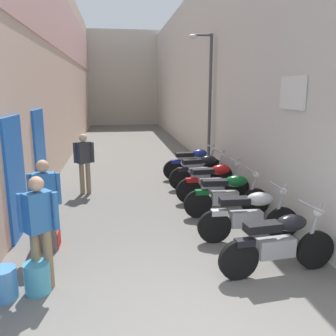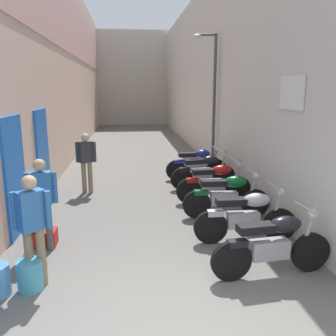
{
  "view_description": "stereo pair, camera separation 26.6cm",
  "coord_description": "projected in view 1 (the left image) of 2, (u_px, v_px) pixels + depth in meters",
  "views": [
    {
      "loc": [
        -0.7,
        -3.12,
        2.66
      ],
      "look_at": [
        0.45,
        4.56,
        0.92
      ],
      "focal_mm": 37.57,
      "sensor_mm": 36.0,
      "label": 1
    },
    {
      "loc": [
        -0.43,
        -3.16,
        2.66
      ],
      "look_at": [
        0.45,
        4.56,
        0.92
      ],
      "focal_mm": 37.57,
      "sensor_mm": 36.0,
      "label": 2
    }
  ],
  "objects": [
    {
      "name": "street_lamp",
      "position": [
        207.0,
        92.0,
        11.42
      ],
      "size": [
        0.79,
        0.18,
        4.37
      ],
      "color": "#47474C",
      "rests_on": "ground"
    },
    {
      "name": "motorcycle_nearest",
      "position": [
        280.0,
        242.0,
        5.09
      ],
      "size": [
        1.85,
        0.58,
        1.04
      ],
      "color": "black",
      "rests_on": "ground"
    },
    {
      "name": "water_jug_beside_first",
      "position": [
        37.0,
        278.0,
        4.67
      ],
      "size": [
        0.34,
        0.34,
        0.42
      ],
      "primitive_type": "cylinder",
      "color": "#4299B7",
      "rests_on": "ground"
    },
    {
      "name": "ground_plane",
      "position": [
        135.0,
        161.0,
        13.34
      ],
      "size": [
        39.98,
        39.98,
        0.0
      ],
      "primitive_type": "plane",
      "color": "#66635E"
    },
    {
      "name": "building_far_end",
      "position": [
        123.0,
        79.0,
        27.04
      ],
      "size": [
        8.08,
        2.0,
        6.91
      ],
      "primitive_type": "cube",
      "color": "beige",
      "rests_on": "ground"
    },
    {
      "name": "motorcycle_third",
      "position": [
        228.0,
        194.0,
        7.41
      ],
      "size": [
        1.85,
        0.58,
        1.04
      ],
      "color": "black",
      "rests_on": "ground"
    },
    {
      "name": "pedestrian_further_down",
      "position": [
        84.0,
        159.0,
        8.97
      ],
      "size": [
        0.52,
        0.36,
        1.57
      ],
      "color": "#8C7251",
      "rests_on": "ground"
    },
    {
      "name": "water_jug_near_door",
      "position": [
        4.0,
        284.0,
        4.53
      ],
      "size": [
        0.34,
        0.34,
        0.42
      ],
      "primitive_type": "cylinder",
      "color": "#4C8CCC",
      "rests_on": "ground"
    },
    {
      "name": "umbrella_leaning",
      "position": [
        36.0,
        212.0,
        5.81
      ],
      "size": [
        0.2,
        0.35,
        0.97
      ],
      "color": "#4C4C4C",
      "rests_on": "ground"
    },
    {
      "name": "building_right",
      "position": [
        195.0,
        74.0,
        14.94
      ],
      "size": [
        0.45,
        23.98,
        6.58
      ],
      "color": "beige",
      "rests_on": "ground"
    },
    {
      "name": "plastic_crate",
      "position": [
        46.0,
        239.0,
        6.03
      ],
      "size": [
        0.44,
        0.32,
        0.28
      ],
      "primitive_type": "cube",
      "color": "red",
      "rests_on": "ground"
    },
    {
      "name": "pedestrian_mid_alley",
      "position": [
        45.0,
        199.0,
        5.7
      ],
      "size": [
        0.52,
        0.23,
        1.57
      ],
      "color": "#564C47",
      "rests_on": "ground"
    },
    {
      "name": "pedestrian_by_doorway",
      "position": [
        39.0,
        224.0,
        4.64
      ],
      "size": [
        0.52,
        0.37,
        1.57
      ],
      "color": "#8C7251",
      "rests_on": "ground"
    },
    {
      "name": "motorcycle_fourth",
      "position": [
        214.0,
        181.0,
        8.45
      ],
      "size": [
        1.85,
        0.58,
        1.04
      ],
      "color": "black",
      "rests_on": "ground"
    },
    {
      "name": "motorcycle_second",
      "position": [
        250.0,
        214.0,
        6.21
      ],
      "size": [
        1.85,
        0.58,
        1.04
      ],
      "color": "black",
      "rests_on": "ground"
    },
    {
      "name": "motorcycle_sixth",
      "position": [
        194.0,
        163.0,
        10.58
      ],
      "size": [
        1.85,
        0.58,
        1.04
      ],
      "color": "black",
      "rests_on": "ground"
    },
    {
      "name": "motorcycle_fifth",
      "position": [
        202.0,
        170.0,
        9.6
      ],
      "size": [
        1.84,
        0.58,
        1.04
      ],
      "color": "black",
      "rests_on": "ground"
    },
    {
      "name": "building_left",
      "position": [
        62.0,
        66.0,
        14.03
      ],
      "size": [
        0.45,
        23.98,
        7.11
      ],
      "color": "beige",
      "rests_on": "ground"
    }
  ]
}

